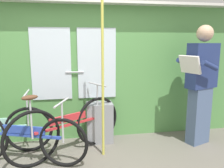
% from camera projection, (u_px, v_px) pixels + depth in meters
% --- Properties ---
extents(train_door_wall, '(4.99, 0.28, 2.16)m').
position_uv_depth(train_door_wall, '(87.00, 70.00, 3.56)').
color(train_door_wall, '#56934C').
rests_on(train_door_wall, ground_plane).
extents(bicycle_leaning_behind, '(1.54, 0.92, 0.96)m').
position_uv_depth(bicycle_leaning_behind, '(68.00, 128.00, 3.10)').
color(bicycle_leaning_behind, black).
rests_on(bicycle_leaning_behind, ground_plane).
extents(bicycle_by_pole, '(1.65, 0.69, 0.86)m').
position_uv_depth(bicycle_by_pole, '(23.00, 138.00, 2.88)').
color(bicycle_by_pole, black).
rests_on(bicycle_by_pole, ground_plane).
extents(passenger_reading_newspaper, '(0.64, 0.59, 1.81)m').
position_uv_depth(passenger_reading_newspaper, '(201.00, 83.00, 3.36)').
color(passenger_reading_newspaper, slate).
rests_on(passenger_reading_newspaper, ground_plane).
extents(trash_bin_by_wall, '(0.40, 0.28, 0.63)m').
position_uv_depth(trash_bin_by_wall, '(100.00, 122.00, 3.53)').
color(trash_bin_by_wall, gray).
rests_on(trash_bin_by_wall, ground_plane).
extents(handrail_pole, '(0.04, 0.04, 2.12)m').
position_uv_depth(handrail_pole, '(103.00, 81.00, 2.96)').
color(handrail_pole, '#C6C14C').
rests_on(handrail_pole, ground_plane).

